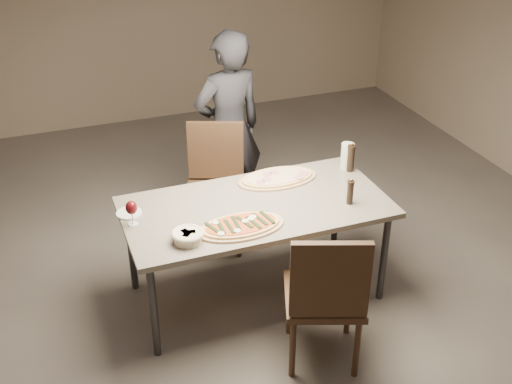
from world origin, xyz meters
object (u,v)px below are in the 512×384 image
object	(u,v)px
dining_table	(256,212)
bread_basket	(188,236)
chair_far	(215,178)
pepper_mill_left	(351,158)
chair_near	(326,293)
diner	(229,130)
zucchini_pizza	(241,226)
carafe	(347,156)
ham_pizza	(277,178)

from	to	relation	value
dining_table	bread_basket	xyz separation A→B (m)	(-0.55, -0.27, 0.10)
bread_basket	chair_far	distance (m)	1.22
pepper_mill_left	chair_near	xyz separation A→B (m)	(-0.69, -1.04, -0.29)
chair_near	dining_table	bearing A→B (deg)	119.92
dining_table	chair_near	distance (m)	0.84
pepper_mill_left	chair_far	xyz separation A→B (m)	(-0.87, 0.59, -0.31)
bread_basket	pepper_mill_left	world-z (taller)	pepper_mill_left
diner	bread_basket	bearing A→B (deg)	52.00
zucchini_pizza	bread_basket	xyz separation A→B (m)	(-0.36, -0.03, 0.03)
carafe	chair_far	world-z (taller)	chair_far
ham_pizza	diner	distance (m)	0.81
pepper_mill_left	chair_far	distance (m)	1.10
zucchini_pizza	ham_pizza	xyz separation A→B (m)	(0.46, 0.52, -0.00)
carafe	chair_near	xyz separation A→B (m)	(-0.69, -1.10, -0.28)
carafe	zucchini_pizza	bearing A→B (deg)	-153.24
ham_pizza	chair_near	size ratio (longest dim) A/B	0.59
ham_pizza	pepper_mill_left	world-z (taller)	pepper_mill_left
carafe	chair_near	world-z (taller)	chair_near
pepper_mill_left	chair_near	bearing A→B (deg)	-123.59
ham_pizza	diner	world-z (taller)	diner
dining_table	diner	size ratio (longest dim) A/B	1.09
zucchini_pizza	pepper_mill_left	distance (m)	1.13
dining_table	ham_pizza	xyz separation A→B (m)	(0.27, 0.28, 0.07)
dining_table	chair_near	world-z (taller)	chair_near
carafe	diner	xyz separation A→B (m)	(-0.66, 0.81, -0.02)
pepper_mill_left	chair_near	world-z (taller)	chair_near
zucchini_pizza	carafe	size ratio (longest dim) A/B	2.92
ham_pizza	pepper_mill_left	distance (m)	0.57
ham_pizza	dining_table	bearing A→B (deg)	-157.03
ham_pizza	chair_far	size ratio (longest dim) A/B	0.60
bread_basket	chair_near	bearing A→B (deg)	-38.85
zucchini_pizza	pepper_mill_left	world-z (taller)	pepper_mill_left
ham_pizza	carafe	xyz separation A→B (m)	(0.56, -0.00, 0.08)
ham_pizza	chair_far	xyz separation A→B (m)	(-0.31, 0.53, -0.21)
dining_table	carafe	bearing A→B (deg)	18.45
bread_basket	chair_far	bearing A→B (deg)	64.80
pepper_mill_left	chair_far	world-z (taller)	chair_far
chair_far	diner	distance (m)	0.44
bread_basket	chair_near	size ratio (longest dim) A/B	0.20
ham_pizza	carafe	size ratio (longest dim) A/B	3.01
dining_table	chair_far	bearing A→B (deg)	92.89
chair_near	diner	distance (m)	1.92
bread_basket	chair_near	world-z (taller)	chair_near
zucchini_pizza	bread_basket	bearing A→B (deg)	162.30
ham_pizza	bread_basket	xyz separation A→B (m)	(-0.82, -0.55, 0.03)
chair_near	diner	bearing A→B (deg)	109.51
dining_table	chair_far	distance (m)	0.83
ham_pizza	chair_far	distance (m)	0.65
dining_table	ham_pizza	size ratio (longest dim) A/B	3.03
chair_near	zucchini_pizza	bearing A→B (deg)	140.04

